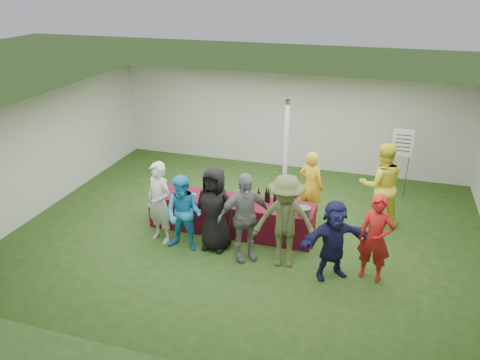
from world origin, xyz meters
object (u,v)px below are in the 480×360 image
(customer_0, at_px, (159,203))
(staff_back, at_px, (381,185))
(staff_pourer, at_px, (311,186))
(customer_4, at_px, (285,222))
(customer_2, at_px, (215,209))
(dump_bucket, at_px, (304,211))
(customer_3, at_px, (244,217))
(customer_6, at_px, (375,238))
(customer_5, at_px, (334,240))
(customer_1, at_px, (184,214))
(wine_list_sign, at_px, (402,148))
(serving_table, at_px, (231,215))

(customer_0, bearing_deg, staff_back, 45.38)
(staff_pourer, xyz_separation_m, customer_4, (-0.17, -1.97, 0.11))
(customer_0, relative_size, customer_2, 0.99)
(dump_bucket, relative_size, customer_2, 0.15)
(customer_3, relative_size, customer_6, 1.08)
(customer_0, distance_m, customer_5, 3.62)
(customer_0, distance_m, customer_1, 0.64)
(customer_1, bearing_deg, customer_3, 3.30)
(customer_0, distance_m, customer_4, 2.68)
(customer_0, relative_size, customer_6, 1.04)
(staff_back, distance_m, customer_5, 2.42)
(customer_3, bearing_deg, customer_1, 145.77)
(staff_back, distance_m, customer_3, 3.30)
(dump_bucket, height_order, customer_4, customer_4)
(wine_list_sign, relative_size, customer_1, 1.11)
(wine_list_sign, bearing_deg, serving_table, -140.21)
(staff_pourer, distance_m, customer_1, 3.00)
(staff_pourer, relative_size, customer_1, 1.03)
(staff_pourer, height_order, customer_4, customer_4)
(serving_table, height_order, dump_bucket, dump_bucket)
(dump_bucket, xyz_separation_m, customer_1, (-2.30, -0.76, -0.03))
(staff_back, xyz_separation_m, customer_3, (-2.48, -2.18, -0.06))
(staff_pourer, xyz_separation_m, staff_back, (1.50, 0.21, 0.14))
(customer_6, bearing_deg, customer_0, -169.94)
(dump_bucket, height_order, customer_0, customer_0)
(wine_list_sign, distance_m, staff_pourer, 2.70)
(staff_back, bearing_deg, wine_list_sign, -118.60)
(customer_3, bearing_deg, customer_6, -34.54)
(staff_back, bearing_deg, customer_2, 17.42)
(customer_1, relative_size, customer_2, 0.91)
(customer_4, bearing_deg, staff_back, 43.87)
(staff_back, bearing_deg, customer_5, 57.19)
(customer_1, height_order, customer_3, customer_3)
(serving_table, bearing_deg, wine_list_sign, 39.79)
(dump_bucket, xyz_separation_m, customer_2, (-1.72, -0.54, 0.05))
(serving_table, bearing_deg, customer_3, -58.58)
(wine_list_sign, height_order, customer_3, customer_3)
(wine_list_sign, bearing_deg, staff_back, -103.74)
(dump_bucket, xyz_separation_m, customer_6, (1.41, -0.68, 0.01))
(dump_bucket, bearing_deg, customer_6, -25.79)
(serving_table, bearing_deg, customer_5, -24.63)
(dump_bucket, relative_size, customer_0, 0.15)
(dump_bucket, bearing_deg, customer_1, -161.71)
(customer_0, xyz_separation_m, customer_1, (0.62, -0.17, -0.08))
(customer_4, xyz_separation_m, customer_6, (1.65, 0.04, -0.09))
(customer_3, bearing_deg, customer_0, 140.22)
(dump_bucket, relative_size, wine_list_sign, 0.15)
(serving_table, relative_size, customer_2, 2.02)
(staff_pourer, relative_size, customer_3, 0.91)
(customer_5, bearing_deg, customer_6, -20.76)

